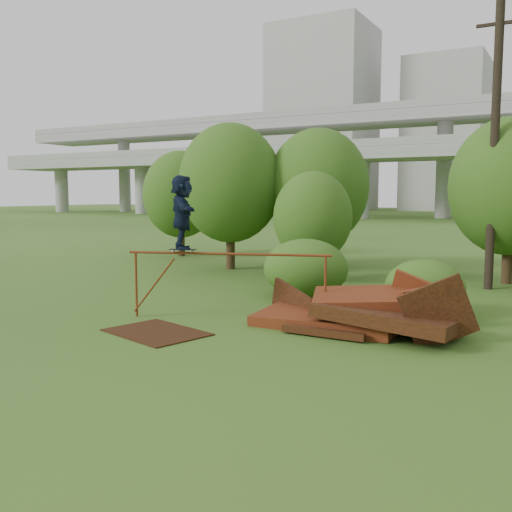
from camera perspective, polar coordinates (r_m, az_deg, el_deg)
The scene contains 16 objects.
ground at distance 12.30m, azimuth -1.32°, elevation -8.52°, with size 240.00×240.00×0.00m, color #2D5116.
scrap_pile at distance 13.49m, azimuth 10.20°, elevation -5.66°, with size 5.40×2.72×1.75m.
grind_rail at distance 14.10m, azimuth -2.84°, elevation -1.00°, with size 4.85×1.73×1.69m.
skateboard at distance 14.36m, azimuth -7.35°, elevation 0.65°, with size 0.69×0.39×0.07m.
skater at distance 14.30m, azimuth -7.41°, elevation 4.37°, with size 1.71×0.54×1.84m, color black.
flat_plate at distance 13.20m, azimuth -9.92°, elevation -7.52°, with size 2.22×1.59×0.03m, color black.
tree_0 at distance 23.73m, azimuth -2.60°, elevation 7.28°, with size 4.28×4.28×6.04m.
tree_1 at distance 23.79m, azimuth 6.20°, elevation 6.87°, with size 4.19×4.19×5.83m.
tree_2 at distance 20.22m, azimuth 5.70°, elevation 3.90°, with size 2.79×2.79×3.93m.
tree_3 at distance 21.70m, azimuth 24.12°, elevation 6.35°, with size 4.17×4.17×5.79m.
tree_6 at distance 28.97m, azimuth -7.54°, elevation 6.12°, with size 3.78×3.78×5.28m.
shrub_left at distance 17.28m, azimuth 4.99°, elevation -1.23°, with size 2.59×2.39×1.79m, color #2C5617.
shrub_right at distance 15.40m, azimuth 16.51°, elevation -3.01°, with size 2.05×1.88×1.46m, color #2C5617.
utility_pole at distance 20.21m, azimuth 22.73°, elevation 10.15°, with size 1.40×0.28×9.21m.
building_left at distance 114.99m, azimuth 6.69°, elevation 13.36°, with size 18.00×16.00×35.00m, color #9E9E99.
building_right at distance 114.90m, azimuth 18.45°, elevation 11.34°, with size 14.00×14.00×28.00m, color #9E9E99.
Camera 1 is at (6.06, -10.24, 3.13)m, focal length 40.00 mm.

